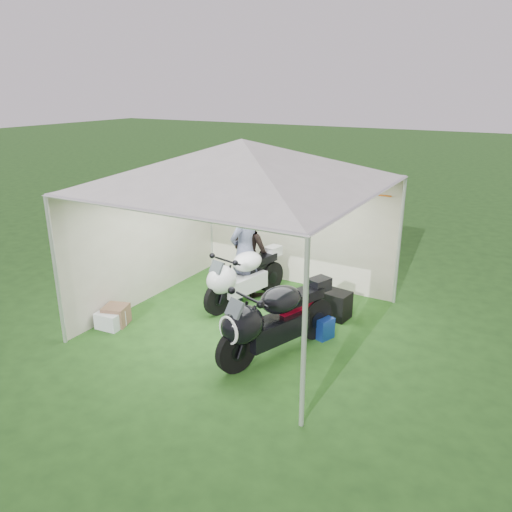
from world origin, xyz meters
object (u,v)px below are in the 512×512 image
at_px(motorcycle_black, 272,319).
at_px(crate_0, 110,320).
at_px(person_blue_jacket, 245,251).
at_px(equipment_box, 335,305).
at_px(paddock_stand, 318,325).
at_px(person_dark_jacket, 250,251).
at_px(motorcycle_white, 241,276).
at_px(crate_1, 116,315).
at_px(canopy_tent, 243,167).

height_order(motorcycle_black, crate_0, motorcycle_black).
height_order(person_blue_jacket, equipment_box, person_blue_jacket).
xyz_separation_m(paddock_stand, crate_0, (-3.05, -1.45, -0.03)).
bearing_deg(equipment_box, person_blue_jacket, -178.76).
xyz_separation_m(motorcycle_black, person_dark_jacket, (-1.49, 1.93, 0.21)).
xyz_separation_m(motorcycle_white, person_dark_jacket, (-0.16, 0.57, 0.27)).
distance_m(crate_0, crate_1, 0.15).
xyz_separation_m(canopy_tent, crate_1, (-1.75, -1.19, -2.41)).
bearing_deg(crate_0, person_dark_jacket, 63.46).
distance_m(person_dark_jacket, person_blue_jacket, 0.32).
bearing_deg(crate_0, paddock_stand, 25.38).
relative_size(motorcycle_white, crate_1, 5.36).
bearing_deg(equipment_box, canopy_tent, -146.66).
bearing_deg(person_dark_jacket, motorcycle_black, 151.01).
bearing_deg(person_blue_jacket, paddock_stand, 83.44).
relative_size(person_blue_jacket, crate_1, 4.99).
xyz_separation_m(motorcycle_white, person_blue_jacket, (-0.09, 0.28, 0.37)).
bearing_deg(crate_0, crate_1, 90.00).
bearing_deg(crate_1, crate_0, -90.00).
distance_m(equipment_box, crate_0, 3.75).
relative_size(canopy_tent, motorcycle_black, 2.69).
relative_size(motorcycle_white, motorcycle_black, 0.93).
height_order(person_blue_jacket, crate_0, person_blue_jacket).
xyz_separation_m(motorcycle_white, motorcycle_black, (1.34, -1.36, 0.06)).
height_order(person_dark_jacket, crate_0, person_dark_jacket).
distance_m(person_blue_jacket, equipment_box, 1.89).
xyz_separation_m(motorcycle_black, crate_0, (-2.71, -0.51, -0.47)).
distance_m(paddock_stand, person_blue_jacket, 2.04).
xyz_separation_m(motorcycle_white, equipment_box, (1.67, 0.31, -0.31)).
height_order(paddock_stand, person_blue_jacket, person_blue_jacket).
bearing_deg(person_blue_jacket, crate_1, -17.60).
relative_size(canopy_tent, person_dark_jacket, 3.48).
bearing_deg(person_dark_jacket, paddock_stand, 174.81).
height_order(canopy_tent, crate_1, canopy_tent).
height_order(motorcycle_white, crate_1, motorcycle_white).
distance_m(motorcycle_white, crate_0, 2.36).
relative_size(motorcycle_black, crate_1, 5.73).
relative_size(paddock_stand, person_blue_jacket, 0.24).
bearing_deg(crate_1, motorcycle_black, 7.71).
xyz_separation_m(crate_0, crate_1, (0.00, 0.14, 0.03)).
bearing_deg(motorcycle_black, paddock_stand, 90.00).
height_order(canopy_tent, equipment_box, canopy_tent).
bearing_deg(canopy_tent, person_dark_jacket, 115.63).
distance_m(motorcycle_white, equipment_box, 1.73).
relative_size(canopy_tent, motorcycle_white, 2.88).
distance_m(paddock_stand, crate_1, 3.31).
bearing_deg(paddock_stand, canopy_tent, -174.96).
relative_size(motorcycle_black, person_blue_jacket, 1.15).
bearing_deg(equipment_box, paddock_stand, -89.79).
distance_m(person_blue_jacket, crate_0, 2.62).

